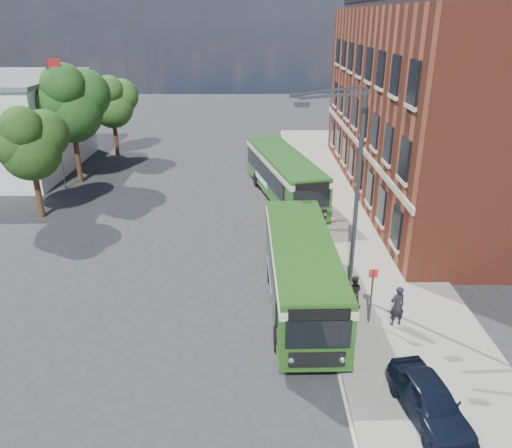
{
  "coord_description": "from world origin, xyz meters",
  "views": [
    {
      "loc": [
        1.01,
        -21.07,
        11.46
      ],
      "look_at": [
        1.11,
        1.09,
        2.2
      ],
      "focal_mm": 35.0,
      "sensor_mm": 36.0,
      "label": 1
    }
  ],
  "objects_px": {
    "bus_rear": "(284,172)",
    "parked_car": "(430,400)",
    "street_lamp": "(348,194)",
    "bus_front": "(302,267)"
  },
  "relations": [
    {
      "from": "street_lamp",
      "to": "bus_rear",
      "type": "height_order",
      "value": "street_lamp"
    },
    {
      "from": "bus_front",
      "to": "bus_rear",
      "type": "relative_size",
      "value": 0.85
    },
    {
      "from": "bus_front",
      "to": "parked_car",
      "type": "bearing_deg",
      "value": -63.26
    },
    {
      "from": "street_lamp",
      "to": "parked_car",
      "type": "relative_size",
      "value": 2.47
    },
    {
      "from": "bus_front",
      "to": "street_lamp",
      "type": "bearing_deg",
      "value": 21.13
    },
    {
      "from": "street_lamp",
      "to": "parked_car",
      "type": "distance_m",
      "value": 8.45
    },
    {
      "from": "bus_rear",
      "to": "parked_car",
      "type": "relative_size",
      "value": 3.22
    },
    {
      "from": "bus_rear",
      "to": "parked_car",
      "type": "xyz_separation_m",
      "value": [
        3.31,
        -20.2,
        -1.06
      ]
    },
    {
      "from": "bus_front",
      "to": "parked_car",
      "type": "height_order",
      "value": "bus_front"
    },
    {
      "from": "bus_rear",
      "to": "parked_car",
      "type": "height_order",
      "value": "bus_rear"
    }
  ]
}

